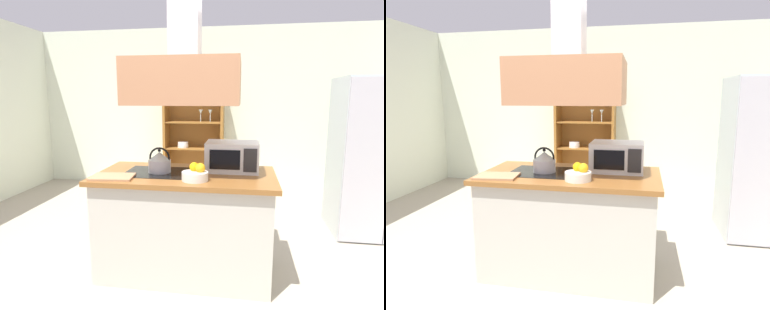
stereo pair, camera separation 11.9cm
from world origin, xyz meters
TOP-DOWN VIEW (x-y plane):
  - ground_plane at (0.00, 0.00)m, footprint 7.80×7.80m
  - wall_back at (0.00, 3.00)m, footprint 6.00×0.12m
  - kitchen_island at (0.17, 0.07)m, footprint 1.53×0.83m
  - range_hood at (0.17, 0.07)m, footprint 0.90×0.70m
  - refrigerator at (2.14, 1.24)m, footprint 0.90×0.78m
  - dish_cabinet at (-0.17, 2.78)m, footprint 0.99×0.40m
  - kettle at (-0.06, 0.07)m, footprint 0.20×0.20m
  - cutting_board at (-0.39, -0.18)m, footprint 0.36×0.27m
  - microwave at (0.56, 0.24)m, footprint 0.46×0.35m
  - fruit_bowl at (0.29, -0.15)m, footprint 0.21×0.21m

SIDE VIEW (x-z plane):
  - ground_plane at x=0.00m, z-range 0.00..0.00m
  - kitchen_island at x=0.17m, z-range 0.00..0.91m
  - dish_cabinet at x=-0.17m, z-range -0.10..1.66m
  - refrigerator at x=2.14m, z-range 0.00..1.77m
  - cutting_board at x=-0.39m, z-range 0.90..0.92m
  - fruit_bowl at x=0.29m, z-range 0.88..1.02m
  - kettle at x=-0.06m, z-range 0.88..1.10m
  - microwave at x=0.56m, z-range 0.90..1.16m
  - wall_back at x=0.00m, z-range 0.00..2.70m
  - range_hood at x=0.17m, z-range 1.17..2.38m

